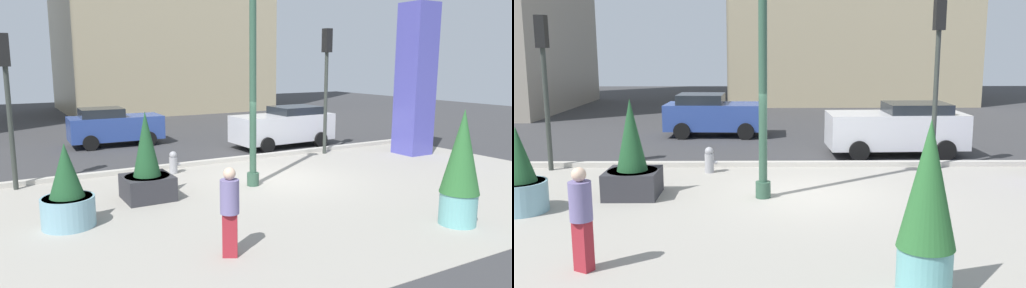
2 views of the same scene
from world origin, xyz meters
The scene contains 13 objects.
ground_plane centered at (0.00, 4.00, 0.00)m, with size 60.00×60.00×0.00m, color #38383A.
plaza_pavement centered at (0.00, -2.00, 0.00)m, with size 18.00×10.00×0.02m, color #9E998E.
curb_strip centered at (0.00, 3.12, 0.08)m, with size 18.00×0.24×0.16m, color #B7B2A8.
lamp_post centered at (-1.04, -0.27, 3.41)m, with size 0.44×0.44×6.99m.
potted_plant_curbside centered at (1.32, -5.52, 1.34)m, with size 0.86×0.86×2.63m.
potted_plant_near_right centered at (-6.34, -1.33, 0.75)m, with size 1.16×1.16×1.90m.
potted_plant_by_pillar centered at (-4.17, -0.10, 0.88)m, with size 1.25×1.25×2.37m.
fire_hydrant centered at (-2.56, 2.36, 0.37)m, with size 0.36×0.26×0.75m.
traffic_light_corner centered at (-7.20, 2.73, 2.99)m, with size 0.28×0.42×4.41m.
traffic_light_far_side centered at (3.88, 2.65, 3.27)m, with size 0.28×0.42×4.90m.
car_curb_east centered at (3.37, 4.86, 0.89)m, with size 4.48×2.12×1.72m.
car_curb_west centered at (-2.96, 8.80, 0.84)m, with size 4.00×2.10×1.66m.
pedestrian_crossing centered at (-3.95, -4.58, 0.97)m, with size 0.49×0.49×1.73m.
Camera 2 is at (-1.04, -13.24, 3.68)m, focal length 39.36 mm.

